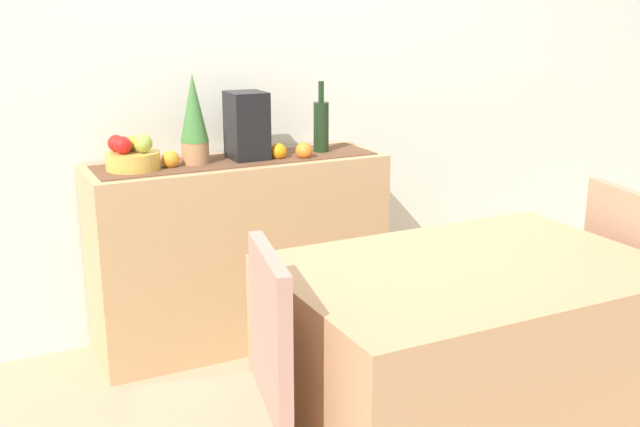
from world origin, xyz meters
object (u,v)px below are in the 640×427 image
at_px(fruit_bowl, 133,161).
at_px(dining_table, 465,371).
at_px(coffee_maker, 247,126).
at_px(potted_plant, 194,119).
at_px(sideboard_console, 241,252).
at_px(wine_bottle, 321,126).

xyz_separation_m(fruit_bowl, dining_table, (0.75, -1.32, -0.53)).
bearing_deg(fruit_bowl, coffee_maker, 0.00).
relative_size(fruit_bowl, dining_table, 0.19).
bearing_deg(fruit_bowl, potted_plant, -0.00).
xyz_separation_m(fruit_bowl, potted_plant, (0.27, -0.00, 0.16)).
bearing_deg(potted_plant, fruit_bowl, 180.00).
height_order(sideboard_console, coffee_maker, coffee_maker).
xyz_separation_m(wine_bottle, dining_table, (-0.13, -1.32, -0.62)).
distance_m(sideboard_console, wine_bottle, 0.70).
bearing_deg(coffee_maker, fruit_bowl, 180.00).
height_order(coffee_maker, dining_table, coffee_maker).
bearing_deg(sideboard_console, coffee_maker, 0.00).
relative_size(coffee_maker, potted_plant, 0.78).
height_order(fruit_bowl, coffee_maker, coffee_maker).
relative_size(sideboard_console, fruit_bowl, 5.92).
bearing_deg(potted_plant, coffee_maker, 0.00).
bearing_deg(dining_table, fruit_bowl, 119.70).
bearing_deg(wine_bottle, dining_table, -95.66).
xyz_separation_m(wine_bottle, coffee_maker, (-0.37, -0.00, 0.02)).
xyz_separation_m(fruit_bowl, wine_bottle, (0.88, 0.00, 0.08)).
xyz_separation_m(sideboard_console, potted_plant, (-0.20, -0.00, 0.63)).
bearing_deg(coffee_maker, wine_bottle, 0.00).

